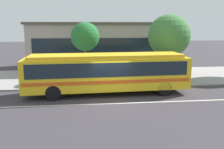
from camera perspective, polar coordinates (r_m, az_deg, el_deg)
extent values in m
plane|color=#3A363C|center=(15.82, -0.16, -5.96)|extent=(120.00, 120.00, 0.00)
cube|color=#999292|center=(22.38, -1.98, -0.60)|extent=(60.00, 8.00, 0.12)
cube|color=silver|center=(15.06, 0.16, -6.86)|extent=(56.00, 0.16, 0.01)
cube|color=gold|center=(16.85, -1.20, 0.38)|extent=(11.41, 2.94, 2.14)
cube|color=gold|center=(16.67, -1.22, 4.40)|extent=(10.49, 2.61, 0.24)
cube|color=#19232D|center=(16.78, -1.20, 1.82)|extent=(10.73, 2.94, 0.94)
cube|color=#D55215|center=(16.93, -1.19, -0.90)|extent=(11.18, 2.96, 0.24)
cube|color=#19232D|center=(18.35, 16.46, 2.18)|extent=(0.21, 2.18, 1.03)
cylinder|color=black|center=(18.97, 9.99, -1.62)|extent=(1.01, 0.32, 1.00)
cylinder|color=black|center=(16.97, 12.32, -3.27)|extent=(1.01, 0.32, 1.00)
cylinder|color=black|center=(18.07, -13.11, -2.40)|extent=(1.01, 0.32, 1.00)
cylinder|color=black|center=(15.96, -13.71, -4.27)|extent=(1.01, 0.32, 1.00)
cylinder|color=navy|center=(18.86, -8.13, -1.45)|extent=(0.14, 0.14, 0.88)
cylinder|color=navy|center=(18.99, -7.87, -1.35)|extent=(0.14, 0.14, 0.88)
cylinder|color=#454158|center=(18.78, -8.07, 0.83)|extent=(0.47, 0.47, 0.62)
sphere|color=tan|center=(18.70, -8.10, 2.11)|extent=(0.23, 0.23, 0.23)
cylinder|color=gray|center=(20.04, 13.84, 1.37)|extent=(0.08, 0.08, 2.44)
cube|color=yellow|center=(19.89, 13.98, 4.26)|extent=(0.07, 0.44, 0.56)
cylinder|color=brown|center=(21.14, -6.23, 2.71)|extent=(0.24, 0.24, 2.85)
sphere|color=#256E33|center=(20.91, -6.37, 8.89)|extent=(2.44, 2.44, 2.44)
cylinder|color=brown|center=(21.79, 13.02, 2.28)|extent=(0.38, 0.38, 2.50)
sphere|color=#3E793B|center=(21.54, 13.32, 8.90)|extent=(3.62, 3.62, 3.62)
cube|color=#A2998E|center=(27.56, -2.54, 6.64)|extent=(15.09, 6.94, 4.84)
cube|color=#19232D|center=(24.07, -2.01, 6.52)|extent=(13.88, 0.04, 1.74)
cube|color=#50463A|center=(27.46, -2.58, 11.92)|extent=(15.49, 7.34, 0.24)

